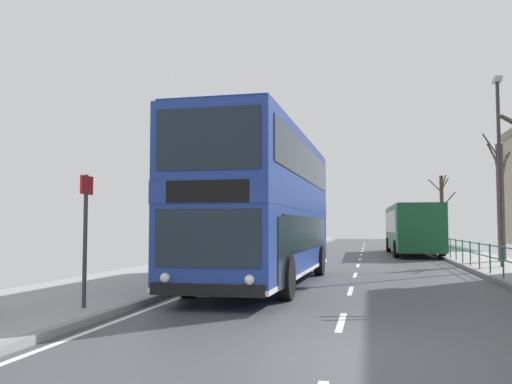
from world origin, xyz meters
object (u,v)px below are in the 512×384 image
Objects in this scene: street_lamp_far_side at (499,156)px; background_bus_far_lane at (412,228)px; bare_tree_far_00 at (501,198)px; bus_stop_sign_near at (86,225)px; double_decker_bus_main at (265,207)px; bare_tree_far_02 at (442,209)px.

background_bus_far_lane is at bearing 102.38° from street_lamp_far_side.
bus_stop_sign_near is at bearing -123.66° from bare_tree_far_00.
bare_tree_far_00 is (11.27, 16.92, 1.29)m from bus_stop_sign_near.
double_decker_bus_main is at bearing -138.58° from street_lamp_far_side.
bus_stop_sign_near is at bearing -111.35° from double_decker_bus_main.
street_lamp_far_side reaches higher than bare_tree_far_02.
bare_tree_far_02 is at bearing 72.91° from bus_stop_sign_near.
background_bus_far_lane is at bearing -105.66° from bare_tree_far_02.
background_bus_far_lane is 1.90× the size of bare_tree_far_00.
bus_stop_sign_near is 37.87m from bare_tree_far_02.
bus_stop_sign_near is 0.34× the size of street_lamp_far_side.
double_decker_bus_main is 14.05m from bare_tree_far_00.
double_decker_bus_main is 1.47× the size of street_lamp_far_side.
street_lamp_far_side is 23.03m from bare_tree_far_02.
background_bus_far_lane is 25.96m from bus_stop_sign_near.
bus_stop_sign_near is 20.38m from bare_tree_far_00.
bare_tree_far_00 is at bearing -66.68° from background_bus_far_lane.
bare_tree_far_02 is at bearing 73.80° from double_decker_bus_main.
double_decker_bus_main is 1.91× the size of bare_tree_far_00.
street_lamp_far_side is 1.30× the size of bare_tree_far_00.
bare_tree_far_02 is at bearing 88.31° from street_lamp_far_side.
bare_tree_far_00 is at bearing 56.34° from bus_stop_sign_near.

